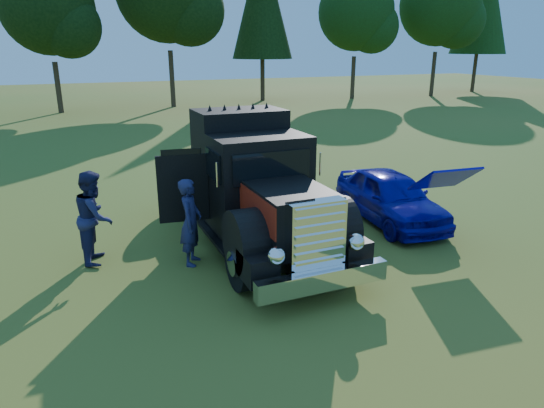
{
  "coord_description": "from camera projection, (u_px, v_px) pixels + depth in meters",
  "views": [
    {
      "loc": [
        -3.88,
        -7.69,
        4.39
      ],
      "look_at": [
        -0.11,
        1.13,
        1.27
      ],
      "focal_mm": 32.0,
      "sensor_mm": 36.0,
      "label": 1
    }
  ],
  "objects": [
    {
      "name": "spectator_near",
      "position": [
        191.0,
        222.0,
        10.05
      ],
      "size": [
        0.7,
        0.8,
        1.85
      ],
      "primitive_type": "imported",
      "rotation": [
        0.0,
        0.0,
        1.11
      ],
      "color": "#1E2047",
      "rests_on": "ground"
    },
    {
      "name": "ground",
      "position": [
        300.0,
        281.0,
        9.53
      ],
      "size": [
        120.0,
        120.0,
        0.0
      ],
      "primitive_type": "plane",
      "color": "#325E1B",
      "rests_on": "ground"
    },
    {
      "name": "spectator_far",
      "position": [
        95.0,
        217.0,
        10.18
      ],
      "size": [
        0.95,
        1.11,
        1.98
      ],
      "primitive_type": "imported",
      "rotation": [
        0.0,
        0.0,
        1.34
      ],
      "color": "#1A1E3D",
      "rests_on": "ground"
    },
    {
      "name": "hotrod_coupe",
      "position": [
        391.0,
        196.0,
        12.61
      ],
      "size": [
        1.96,
        4.25,
        1.89
      ],
      "color": "#062B93",
      "rests_on": "ground"
    },
    {
      "name": "diamond_t_truck",
      "position": [
        253.0,
        190.0,
        11.05
      ],
      "size": [
        3.38,
        7.16,
        3.0
      ],
      "color": "black",
      "rests_on": "ground"
    }
  ]
}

